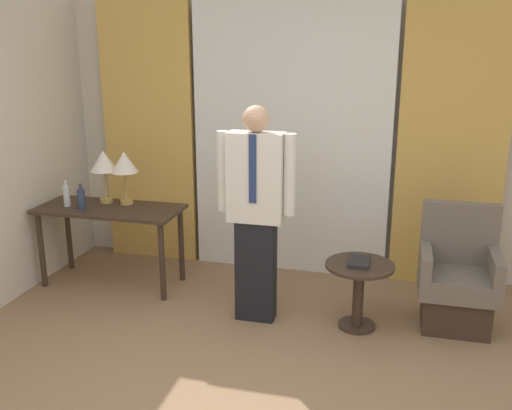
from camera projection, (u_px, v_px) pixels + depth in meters
wall_back at (293, 130)px, 5.37m from camera, size 10.00×0.06×2.70m
curtain_sheer_center at (290, 139)px, 5.26m from camera, size 1.84×0.06×2.58m
curtain_drape_left at (149, 133)px, 5.60m from camera, size 0.92×0.06×2.58m
curtain_drape_right at (452, 145)px, 4.93m from camera, size 0.92×0.06×2.58m
desk at (110, 218)px, 5.11m from camera, size 1.29×0.56×0.73m
table_lamp_left at (104, 163)px, 5.13m from camera, size 0.24×0.24×0.48m
table_lamp_right at (124, 164)px, 5.09m from camera, size 0.24×0.24×0.48m
bottle_near_edge at (67, 195)px, 5.10m from camera, size 0.06×0.06×0.24m
bottle_by_lamp at (81, 199)px, 5.02m from camera, size 0.07×0.07×0.23m
person at (256, 207)px, 4.37m from camera, size 0.61×0.21×1.71m
armchair at (457, 282)px, 4.42m from camera, size 0.58×0.54×0.95m
side_table at (359, 284)px, 4.38m from camera, size 0.53×0.53×0.53m
book at (359, 262)px, 4.34m from camera, size 0.16×0.24×0.03m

